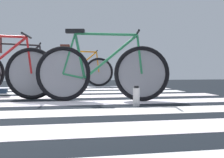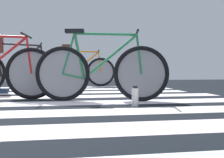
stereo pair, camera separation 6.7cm
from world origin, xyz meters
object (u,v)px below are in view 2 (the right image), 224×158
at_px(bicycle_3_of_4, 15,71).
at_px(cyclist_4_of_4, 67,60).
at_px(water_bottle, 135,97).
at_px(bicycle_4_of_4, 80,71).
at_px(bicycle_1_of_4, 101,72).

xyz_separation_m(bicycle_3_of_4, cyclist_4_of_4, (0.92, 1.65, 0.27)).
bearing_deg(water_bottle, bicycle_4_of_4, 96.87).
relative_size(cyclist_4_of_4, water_bottle, 4.47).
xyz_separation_m(bicycle_1_of_4, bicycle_4_of_4, (-0.14, 3.23, 0.00)).
bearing_deg(bicycle_3_of_4, bicycle_1_of_4, -56.94).
bearing_deg(bicycle_1_of_4, water_bottle, -47.75).
bearing_deg(bicycle_4_of_4, cyclist_4_of_4, -180.00).
distance_m(bicycle_1_of_4, bicycle_3_of_4, 2.10).
bearing_deg(water_bottle, bicycle_1_of_4, 121.03).
distance_m(bicycle_3_of_4, cyclist_4_of_4, 1.91).
bearing_deg(cyclist_4_of_4, bicycle_3_of_4, -116.30).
bearing_deg(bicycle_4_of_4, bicycle_3_of_4, -124.13).
relative_size(bicycle_1_of_4, bicycle_4_of_4, 0.99).
height_order(cyclist_4_of_4, water_bottle, cyclist_4_of_4).
bearing_deg(bicycle_1_of_4, bicycle_4_of_4, 103.64).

